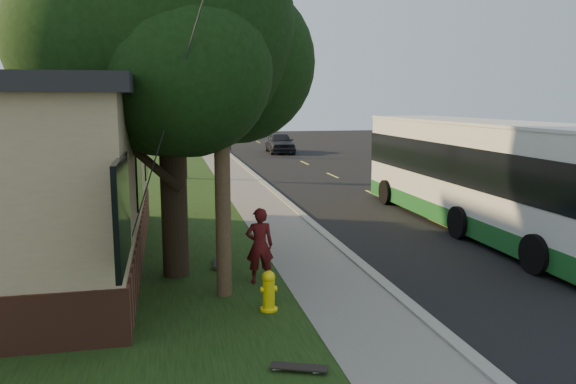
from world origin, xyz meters
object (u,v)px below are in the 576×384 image
object	(u,v)px
bare_tree_near	(184,136)
skateboard_spare	(299,368)
bare_tree_far	(186,127)
leafy_tree	(170,35)
transit_bus	(483,172)
dumpster	(9,201)
distant_car	(280,142)
fire_hydrant	(269,291)
traffic_signal	(229,109)
skateboard_main	(219,263)
skateboarder	(260,245)
utility_pole	(220,56)

from	to	relation	value
bare_tree_near	skateboard_spare	size ratio (longest dim) A/B	5.17
bare_tree_far	leafy_tree	bearing A→B (deg)	-92.45
bare_tree_far	transit_bus	size ratio (longest dim) A/B	0.34
dumpster	distant_car	size ratio (longest dim) A/B	0.37
fire_hydrant	transit_bus	distance (m)	9.32
bare_tree_near	bare_tree_far	world-z (taller)	bare_tree_near
skateboard_spare	distant_car	world-z (taller)	distant_car
bare_tree_far	traffic_signal	xyz separation A→B (m)	(3.50, 4.00, 1.16)
fire_hydrant	leafy_tree	size ratio (longest dim) A/B	0.09
leafy_tree	transit_bus	size ratio (longest dim) A/B	0.65
bare_tree_near	traffic_signal	distance (m)	16.52
bare_tree_near	bare_tree_far	size ratio (longest dim) A/B	1.07
fire_hydrant	skateboard_main	distance (m)	3.09
bare_tree_far	transit_bus	world-z (taller)	bare_tree_far
bare_tree_near	traffic_signal	bearing A→B (deg)	75.96
skateboarder	distant_car	distance (m)	30.10
utility_pole	transit_bus	world-z (taller)	utility_pole
traffic_signal	skateboard_spare	distance (m)	36.65
traffic_signal	transit_bus	distance (m)	28.96
traffic_signal	leafy_tree	bearing A→B (deg)	-98.47
fire_hydrant	leafy_tree	distance (m)	5.65
traffic_signal	dumpster	xyz separation A→B (m)	(-9.78, -24.51, -2.51)
traffic_signal	skateboard_spare	world-z (taller)	traffic_signal
leafy_tree	bare_tree_near	size ratio (longest dim) A/B	1.81
leafy_tree	bare_tree_far	world-z (taller)	leafy_tree
transit_bus	distant_car	size ratio (longest dim) A/B	2.64
leafy_tree	distant_car	xyz separation A→B (m)	(8.02, 28.37, -4.40)
fire_hydrant	bare_tree_near	world-z (taller)	bare_tree_near
bare_tree_far	dumpster	xyz separation A→B (m)	(-6.28, -20.51, -1.35)
traffic_signal	skateboarder	distance (m)	32.62
fire_hydrant	skateboarder	size ratio (longest dim) A/B	0.47
transit_bus	skateboard_spare	distance (m)	10.92
transit_bus	leafy_tree	bearing A→B (deg)	-163.00
traffic_signal	transit_bus	xyz separation A→B (m)	(4.37, -28.59, -1.44)
dumpster	traffic_signal	bearing A→B (deg)	68.26
utility_pole	bare_tree_near	distance (m)	17.19
fire_hydrant	distant_car	distance (m)	31.69
bare_tree_near	skateboard_spare	xyz separation A→B (m)	(0.90, -20.39, -2.02)
leafy_tree	skateboarder	distance (m)	4.73
fire_hydrant	skateboard_spare	size ratio (longest dim) A/B	0.89
skateboard_spare	distant_car	size ratio (longest dim) A/B	0.18
skateboard_main	skateboard_spare	size ratio (longest dim) A/B	1.05
leafy_tree	bare_tree_near	world-z (taller)	leafy_tree
bare_tree_near	bare_tree_far	xyz separation A→B (m)	(0.50, 12.00, -0.15)
fire_hydrant	transit_bus	size ratio (longest dim) A/B	0.06
skateboarder	distant_car	world-z (taller)	skateboarder
leafy_tree	distant_car	world-z (taller)	leafy_tree
skateboard_spare	leafy_tree	bearing A→B (deg)	107.31
skateboarder	skateboard_spare	bearing A→B (deg)	89.25
leafy_tree	bare_tree_far	distance (m)	27.56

